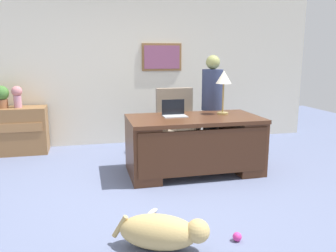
{
  "coord_description": "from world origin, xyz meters",
  "views": [
    {
      "loc": [
        -0.8,
        -3.79,
        1.62
      ],
      "look_at": [
        0.17,
        0.3,
        0.75
      ],
      "focal_mm": 37.25,
      "sensor_mm": 36.0,
      "label": 1
    }
  ],
  "objects_px": {
    "desk": "(194,143)",
    "potted_plant": "(1,96)",
    "armchair": "(177,126)",
    "laptop": "(174,112)",
    "dog_toy_bone": "(153,212)",
    "dog_toy_ball": "(237,237)",
    "desk_lamp": "(224,80)",
    "vase_with_flowers": "(17,95)",
    "dog_lying": "(162,232)",
    "person_standing": "(212,106)"
  },
  "relations": [
    {
      "from": "desk",
      "to": "potted_plant",
      "type": "xyz_separation_m",
      "value": [
        -2.74,
        1.62,
        0.54
      ]
    },
    {
      "from": "desk",
      "to": "armchair",
      "type": "height_order",
      "value": "armchair"
    },
    {
      "from": "laptop",
      "to": "dog_toy_bone",
      "type": "bearing_deg",
      "value": -113.38
    },
    {
      "from": "dog_toy_bone",
      "to": "laptop",
      "type": "bearing_deg",
      "value": 66.62
    },
    {
      "from": "desk",
      "to": "dog_toy_ball",
      "type": "distance_m",
      "value": 1.88
    },
    {
      "from": "potted_plant",
      "to": "dog_toy_ball",
      "type": "distance_m",
      "value": 4.39
    },
    {
      "from": "laptop",
      "to": "armchair",
      "type": "bearing_deg",
      "value": 72.46
    },
    {
      "from": "desk",
      "to": "desk_lamp",
      "type": "height_order",
      "value": "desk_lamp"
    },
    {
      "from": "desk_lamp",
      "to": "dog_toy_ball",
      "type": "distance_m",
      "value": 2.43
    },
    {
      "from": "desk_lamp",
      "to": "vase_with_flowers",
      "type": "height_order",
      "value": "desk_lamp"
    },
    {
      "from": "desk",
      "to": "armchair",
      "type": "xyz_separation_m",
      "value": [
        -0.0,
        0.93,
        0.06
      ]
    },
    {
      "from": "laptop",
      "to": "dog_toy_bone",
      "type": "relative_size",
      "value": 1.93
    },
    {
      "from": "vase_with_flowers",
      "to": "potted_plant",
      "type": "height_order",
      "value": "potted_plant"
    },
    {
      "from": "dog_lying",
      "to": "vase_with_flowers",
      "type": "bearing_deg",
      "value": 115.8
    },
    {
      "from": "desk",
      "to": "vase_with_flowers",
      "type": "distance_m",
      "value": 3.03
    },
    {
      "from": "dog_toy_bone",
      "to": "desk_lamp",
      "type": "bearing_deg",
      "value": 45.67
    },
    {
      "from": "armchair",
      "to": "dog_lying",
      "type": "xyz_separation_m",
      "value": [
        -0.85,
        -2.73,
        -0.33
      ]
    },
    {
      "from": "desk_lamp",
      "to": "dog_toy_ball",
      "type": "relative_size",
      "value": 7.65
    },
    {
      "from": "vase_with_flowers",
      "to": "desk",
      "type": "bearing_deg",
      "value": -32.87
    },
    {
      "from": "person_standing",
      "to": "desk_lamp",
      "type": "distance_m",
      "value": 0.64
    },
    {
      "from": "dog_lying",
      "to": "desk_lamp",
      "type": "relative_size",
      "value": 1.29
    },
    {
      "from": "armchair",
      "to": "laptop",
      "type": "bearing_deg",
      "value": -107.54
    },
    {
      "from": "desk",
      "to": "dog_lying",
      "type": "distance_m",
      "value": 2.01
    },
    {
      "from": "dog_toy_bone",
      "to": "armchair",
      "type": "bearing_deg",
      "value": 68.76
    },
    {
      "from": "desk_lamp",
      "to": "dog_toy_bone",
      "type": "distance_m",
      "value": 2.21
    },
    {
      "from": "dog_toy_bone",
      "to": "potted_plant",
      "type": "bearing_deg",
      "value": 124.99
    },
    {
      "from": "vase_with_flowers",
      "to": "potted_plant",
      "type": "distance_m",
      "value": 0.24
    },
    {
      "from": "armchair",
      "to": "laptop",
      "type": "distance_m",
      "value": 0.89
    },
    {
      "from": "desk",
      "to": "potted_plant",
      "type": "bearing_deg",
      "value": 149.45
    },
    {
      "from": "dog_lying",
      "to": "dog_toy_ball",
      "type": "distance_m",
      "value": 0.68
    },
    {
      "from": "laptop",
      "to": "vase_with_flowers",
      "type": "distance_m",
      "value": 2.69
    },
    {
      "from": "desk",
      "to": "person_standing",
      "type": "bearing_deg",
      "value": 52.75
    },
    {
      "from": "armchair",
      "to": "person_standing",
      "type": "height_order",
      "value": "person_standing"
    },
    {
      "from": "dog_toy_bone",
      "to": "desk",
      "type": "bearing_deg",
      "value": 54.65
    },
    {
      "from": "desk",
      "to": "dog_toy_bone",
      "type": "height_order",
      "value": "desk"
    },
    {
      "from": "armchair",
      "to": "dog_toy_ball",
      "type": "relative_size",
      "value": 13.42
    },
    {
      "from": "dog_lying",
      "to": "armchair",
      "type": "bearing_deg",
      "value": 72.78
    },
    {
      "from": "laptop",
      "to": "potted_plant",
      "type": "height_order",
      "value": "potted_plant"
    },
    {
      "from": "dog_toy_ball",
      "to": "armchair",
      "type": "bearing_deg",
      "value": 86.31
    },
    {
      "from": "person_standing",
      "to": "potted_plant",
      "type": "relative_size",
      "value": 4.46
    },
    {
      "from": "desk_lamp",
      "to": "potted_plant",
      "type": "height_order",
      "value": "desk_lamp"
    },
    {
      "from": "dog_lying",
      "to": "laptop",
      "type": "height_order",
      "value": "laptop"
    },
    {
      "from": "person_standing",
      "to": "dog_toy_ball",
      "type": "relative_size",
      "value": 20.03
    },
    {
      "from": "laptop",
      "to": "desk_lamp",
      "type": "distance_m",
      "value": 0.84
    },
    {
      "from": "armchair",
      "to": "person_standing",
      "type": "xyz_separation_m",
      "value": [
        0.48,
        -0.3,
        0.34
      ]
    },
    {
      "from": "dog_lying",
      "to": "dog_toy_bone",
      "type": "bearing_deg",
      "value": 86.44
    },
    {
      "from": "armchair",
      "to": "desk_lamp",
      "type": "xyz_separation_m",
      "value": [
        0.47,
        -0.76,
        0.78
      ]
    },
    {
      "from": "desk",
      "to": "laptop",
      "type": "bearing_deg",
      "value": 148.57
    },
    {
      "from": "desk",
      "to": "dog_toy_bone",
      "type": "distance_m",
      "value": 1.45
    },
    {
      "from": "laptop",
      "to": "person_standing",
      "type": "bearing_deg",
      "value": 33.12
    }
  ]
}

